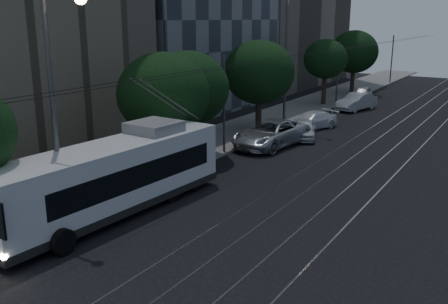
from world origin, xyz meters
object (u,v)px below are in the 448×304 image
at_px(car_white_a, 304,129).
at_px(streetlamp_near, 58,87).
at_px(trolleybus, 114,177).
at_px(car_white_b, 311,120).
at_px(pickup_silver, 271,134).
at_px(car_white_c, 356,102).
at_px(car_white_d, 362,93).
at_px(streetlamp_far, 292,41).

xyz_separation_m(car_white_a, streetlamp_near, (-2.10, -18.87, 4.93)).
height_order(trolleybus, car_white_b, trolleybus).
distance_m(trolleybus, pickup_silver, 13.86).
distance_m(pickup_silver, car_white_c, 15.86).
relative_size(car_white_b, car_white_c, 0.95).
xyz_separation_m(pickup_silver, car_white_b, (0.20, 6.35, -0.20)).
relative_size(car_white_a, car_white_b, 0.88).
bearing_deg(pickup_silver, car_white_c, 94.93).
distance_m(pickup_silver, car_white_d, 21.76).
height_order(pickup_silver, streetlamp_far, streetlamp_far).
xyz_separation_m(car_white_a, car_white_b, (-0.77, 3.23, -0.02)).
bearing_deg(streetlamp_far, car_white_c, 78.69).
xyz_separation_m(car_white_b, car_white_d, (-0.83, 15.40, 0.04)).
height_order(pickup_silver, car_white_a, pickup_silver).
height_order(trolleybus, car_white_a, trolleybus).
xyz_separation_m(car_white_c, streetlamp_near, (-1.75, -31.60, 4.83)).
height_order(car_white_b, car_white_d, car_white_d).
bearing_deg(trolleybus, car_white_b, 91.53).
xyz_separation_m(car_white_d, streetlamp_near, (-0.50, -37.50, 4.91)).
distance_m(trolleybus, streetlamp_near, 4.47).
distance_m(car_white_b, car_white_d, 15.43).
distance_m(car_white_a, car_white_c, 12.73).
distance_m(car_white_c, streetlamp_far, 11.74).
relative_size(trolleybus, pickup_silver, 1.95).
bearing_deg(pickup_silver, streetlamp_far, 110.66).
height_order(trolleybus, car_white_c, trolleybus).
xyz_separation_m(car_white_c, car_white_d, (-1.25, 5.90, -0.08)).
bearing_deg(streetlamp_far, car_white_d, 87.26).
xyz_separation_m(trolleybus, streetlamp_near, (-0.70, -1.93, 3.97)).
height_order(car_white_c, streetlamp_near, streetlamp_near).
xyz_separation_m(streetlamp_near, streetlamp_far, (-0.27, 21.55, 0.89)).
bearing_deg(car_white_d, car_white_b, -94.94).
distance_m(car_white_a, car_white_b, 3.32).
height_order(trolleybus, streetlamp_far, streetlamp_far).
height_order(car_white_d, streetlamp_far, streetlamp_far).
bearing_deg(trolleybus, streetlamp_far, 96.11).
bearing_deg(car_white_d, car_white_c, -86.07).
bearing_deg(streetlamp_near, streetlamp_far, 90.70).
relative_size(trolleybus, car_white_a, 3.05).
distance_m(car_white_a, streetlamp_far, 6.83).
xyz_separation_m(trolleybus, car_white_d, (-0.20, 35.58, -0.94)).
xyz_separation_m(pickup_silver, streetlamp_near, (-1.12, -15.75, 4.75)).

